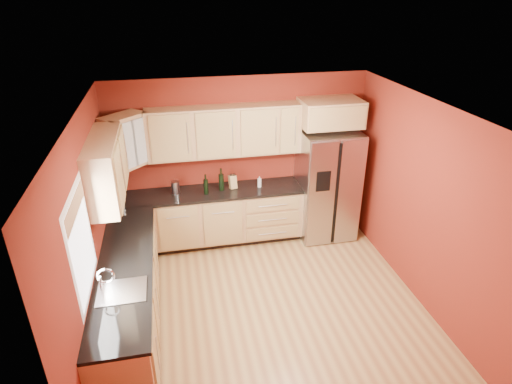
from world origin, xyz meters
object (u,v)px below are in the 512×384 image
Objects in this scene: canister_left at (175,187)px; knife_block at (233,182)px; wine_bottle_a at (221,179)px; refrigerator at (327,184)px; soap_dispenser at (259,182)px.

knife_block is (0.88, 0.01, 0.01)m from canister_left.
wine_bottle_a is at bearing 177.03° from knife_block.
canister_left is 0.71m from wine_bottle_a.
refrigerator is 2.40m from canister_left.
wine_bottle_a is 0.20m from knife_block.
knife_block is at bearing 0.38° from canister_left.
canister_left is at bearing 178.28° from soap_dispenser.
refrigerator reaches higher than canister_left.
canister_left is at bearing 167.09° from knife_block.
knife_block is 1.19× the size of soap_dispenser.
canister_left is (-2.40, 0.11, 0.13)m from refrigerator.
refrigerator is at bearing -17.69° from knife_block.
refrigerator reaches higher than wine_bottle_a.
canister_left is 1.30m from soap_dispenser.
knife_block reaches higher than canister_left.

